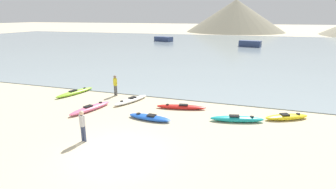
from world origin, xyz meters
TOP-DOWN VIEW (x-y plane):
  - ground_plane at (0.00, 0.00)m, footprint 400.00×400.00m
  - bay_water at (0.00, 43.55)m, footprint 160.00×70.00m
  - far_hill_left at (-2.20, 98.63)m, footprint 37.24×37.24m
  - kayak_on_sand_0 at (-7.92, 7.41)m, footprint 1.55×3.51m
  - kayak_on_sand_1 at (4.88, 5.55)m, footprint 3.22×1.37m
  - kayak_on_sand_2 at (-0.19, 4.22)m, footprint 2.79×0.97m
  - kayak_on_sand_3 at (1.13, 6.67)m, footprint 3.41×1.21m
  - kayak_on_sand_4 at (-4.56, 4.52)m, footprint 1.60×3.31m
  - kayak_on_sand_5 at (-2.75, 6.98)m, footprint 1.75×3.14m
  - kayak_on_sand_6 at (7.74, 6.85)m, footprint 2.78×1.90m
  - person_near_foreground at (-2.25, 0.53)m, footprint 0.33×0.25m
  - person_near_waterline at (-4.59, 8.06)m, footprint 0.33×0.28m
  - moored_boat_3 at (4.74, 46.33)m, footprint 4.45×2.55m
  - moored_boat_4 at (-15.65, 52.13)m, footprint 4.86×3.47m

SIDE VIEW (x-z plane):
  - ground_plane at x=0.00m, z-range 0.00..0.00m
  - bay_water at x=0.00m, z-range 0.00..0.06m
  - kayak_on_sand_3 at x=1.13m, z-range -0.02..0.31m
  - kayak_on_sand_5 at x=-2.75m, z-range -0.02..0.31m
  - kayak_on_sand_2 at x=-0.19m, z-range -0.02..0.31m
  - kayak_on_sand_0 at x=-7.92m, z-range -0.02..0.32m
  - kayak_on_sand_6 at x=7.74m, z-range -0.02..0.33m
  - kayak_on_sand_4 at x=-4.56m, z-range -0.02..0.34m
  - kayak_on_sand_1 at x=4.88m, z-range -0.02..0.36m
  - moored_boat_4 at x=-15.65m, z-range 0.06..1.15m
  - moored_boat_3 at x=4.74m, z-range 0.06..1.27m
  - person_near_waterline at x=-4.59m, z-range 0.12..1.75m
  - person_near_foreground at x=-2.25m, z-range 0.12..1.75m
  - far_hill_left at x=-2.20m, z-range 0.00..12.08m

